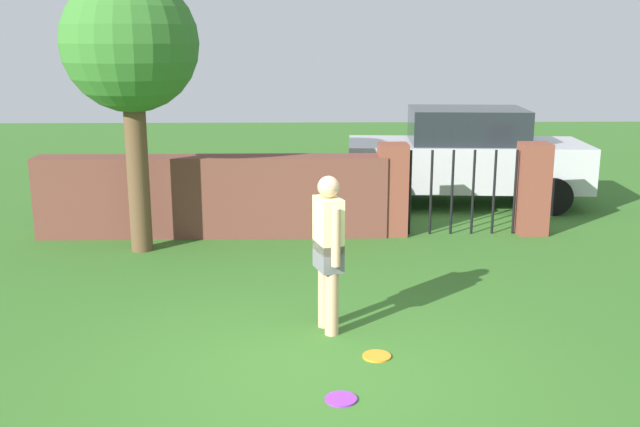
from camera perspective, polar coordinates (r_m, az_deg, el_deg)
ground_plane at (r=6.67m, az=-0.11°, el=-12.62°), size 40.00×40.00×0.00m
brick_wall at (r=11.16m, az=-8.38°, el=1.34°), size 5.25×0.50×1.22m
tree at (r=10.30m, az=-14.54°, el=12.40°), size 1.84×1.84×3.78m
person at (r=7.35m, az=0.66°, el=-2.60°), size 0.31×0.52×1.62m
fence_gate at (r=11.32m, az=11.05°, el=1.87°), size 2.58×0.44×1.40m
car at (r=13.45m, az=11.28°, el=4.40°), size 4.30×2.14×1.72m
frisbee_orange at (r=7.07m, az=4.44°, el=-11.02°), size 0.27×0.27×0.02m
frisbee_purple at (r=6.29m, az=1.64°, el=-14.25°), size 0.27×0.27×0.02m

